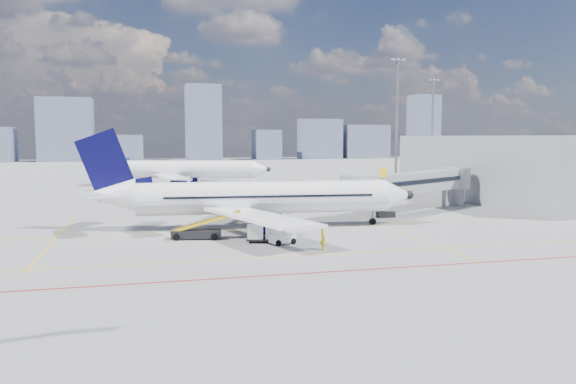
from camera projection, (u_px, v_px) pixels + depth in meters
name	position (u px, v px, depth m)	size (l,w,h in m)	color
ground	(273.00, 243.00, 52.18)	(420.00, 420.00, 0.00)	gray
apron_markings	(276.00, 251.00, 48.26)	(90.00, 35.12, 0.01)	yellow
jet_bridge	(419.00, 183.00, 73.86)	(23.55, 15.78, 6.30)	gray
terminal_block	(488.00, 168.00, 86.51)	(10.00, 42.00, 10.00)	gray
floodlight_mast_ne	(397.00, 118.00, 113.17)	(3.20, 0.61, 25.45)	slate
floodlight_mast_far	(432.00, 123.00, 153.52)	(3.20, 0.61, 25.45)	slate
distant_skyline	(159.00, 136.00, 233.03)	(249.28, 14.35, 31.50)	slate
main_aircraft	(250.00, 198.00, 60.47)	(36.34, 31.62, 10.76)	white
second_aircraft	(180.00, 169.00, 113.57)	(35.53, 30.40, 10.73)	white
baggage_tug	(281.00, 236.00, 51.39)	(2.52, 1.97, 1.56)	white
cargo_dolly	(264.00, 232.00, 52.37)	(3.56, 2.17, 1.82)	black
belt_loader	(198.00, 232.00, 54.11)	(6.84, 2.76, 2.74)	black
ramp_worker	(323.00, 239.00, 48.88)	(0.73, 0.48, 1.99)	yellow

